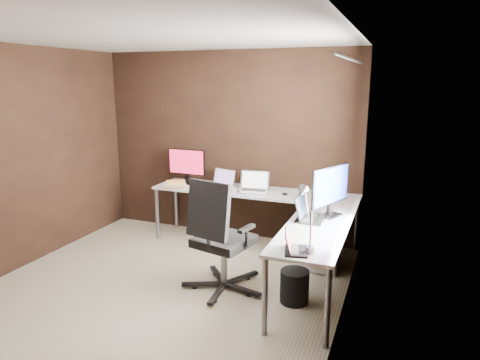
# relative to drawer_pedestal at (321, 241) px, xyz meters

# --- Properties ---
(room) EXTENTS (3.60, 3.60, 2.50)m
(room) POSITION_rel_drawer_pedestal_xyz_m (-1.09, -1.08, 0.98)
(room) COLOR #B5AB8C
(room) RESTS_ON ground
(desk) EXTENTS (2.65, 2.25, 0.73)m
(desk) POSITION_rel_drawer_pedestal_xyz_m (-0.59, -0.11, 0.38)
(desk) COLOR silver
(desk) RESTS_ON ground
(drawer_pedestal) EXTENTS (0.42, 0.50, 0.60)m
(drawer_pedestal) POSITION_rel_drawer_pedestal_xyz_m (0.00, 0.00, 0.00)
(drawer_pedestal) COLOR silver
(drawer_pedestal) RESTS_ON ground
(monitor_left) EXTENTS (0.55, 0.16, 0.47)m
(monitor_left) POSITION_rel_drawer_pedestal_xyz_m (-1.94, 0.42, 0.70)
(monitor_left) COLOR black
(monitor_left) RESTS_ON desk
(monitor_right) EXTENTS (0.27, 0.60, 0.53)m
(monitor_right) POSITION_rel_drawer_pedestal_xyz_m (0.13, -0.36, 0.73)
(monitor_right) COLOR black
(monitor_right) RESTS_ON desk
(laptop_white) EXTENTS (0.39, 0.33, 0.23)m
(laptop_white) POSITION_rel_drawer_pedestal_xyz_m (-1.42, 0.39, 0.48)
(laptop_white) COLOR silver
(laptop_white) RESTS_ON desk
(laptop_silver) EXTENTS (0.41, 0.31, 0.25)m
(laptop_silver) POSITION_rel_drawer_pedestal_xyz_m (-0.94, 0.32, 0.48)
(laptop_silver) COLOR silver
(laptop_silver) RESTS_ON desk
(laptop_black_big) EXTENTS (0.28, 0.39, 0.25)m
(laptop_black_big) POSITION_rel_drawer_pedestal_xyz_m (-0.07, -0.54, 0.48)
(laptop_black_big) COLOR black
(laptop_black_big) RESTS_ON desk
(laptop_black_small) EXTENTS (0.24, 0.30, 0.18)m
(laptop_black_small) POSITION_rel_drawer_pedestal_xyz_m (0.01, -1.43, 0.47)
(laptop_black_small) COLOR black
(laptop_black_small) RESTS_ON desk
(book_stack) EXTENTS (0.31, 0.28, 0.08)m
(book_stack) POSITION_rel_drawer_pedestal_xyz_m (-1.98, 0.15, 0.47)
(book_stack) COLOR #AA795B
(book_stack) RESTS_ON desk
(mouse_left) EXTENTS (0.09, 0.07, 0.03)m
(mouse_left) POSITION_rel_drawer_pedestal_xyz_m (-1.97, 0.18, 0.45)
(mouse_left) COLOR black
(mouse_left) RESTS_ON desk
(mouse_corner) EXTENTS (0.09, 0.07, 0.03)m
(mouse_corner) POSITION_rel_drawer_pedestal_xyz_m (-0.52, 0.27, 0.45)
(mouse_corner) COLOR black
(mouse_corner) RESTS_ON desk
(desk_lamp) EXTENTS (0.18, 0.21, 0.55)m
(desk_lamp) POSITION_rel_drawer_pedestal_xyz_m (0.08, -1.35, 0.77)
(desk_lamp) COLOR slate
(desk_lamp) RESTS_ON desk
(office_chair) EXTENTS (0.66, 0.68, 1.18)m
(office_chair) POSITION_rel_drawer_pedestal_xyz_m (-0.85, -0.95, 0.05)
(office_chair) COLOR black
(office_chair) RESTS_ON ground
(wastebasket) EXTENTS (0.33, 0.33, 0.32)m
(wastebasket) POSITION_rel_drawer_pedestal_xyz_m (-0.09, -0.93, -0.14)
(wastebasket) COLOR black
(wastebasket) RESTS_ON ground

